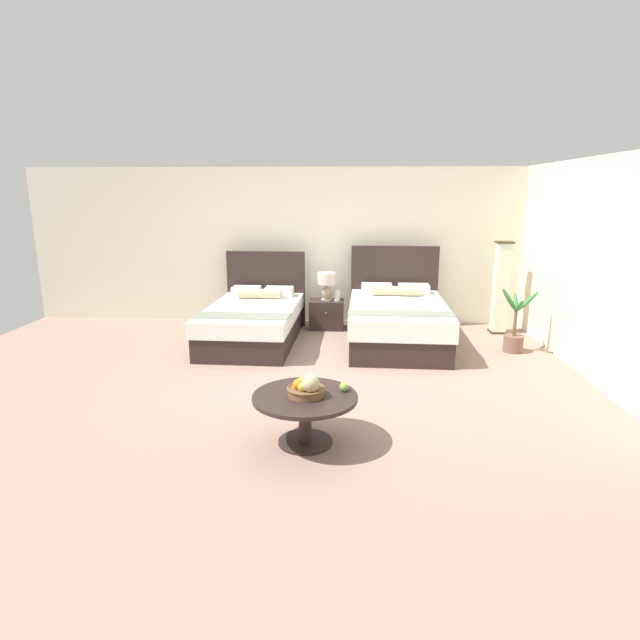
{
  "coord_description": "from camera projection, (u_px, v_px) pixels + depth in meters",
  "views": [
    {
      "loc": [
        0.33,
        -5.76,
        2.13
      ],
      "look_at": [
        -0.01,
        0.45,
        0.61
      ],
      "focal_mm": 29.05,
      "sensor_mm": 36.0,
      "label": 1
    }
  ],
  "objects": [
    {
      "name": "ground_plane",
      "position": [
        319.0,
        380.0,
        6.11
      ],
      "size": [
        10.02,
        9.42,
        0.02
      ],
      "primitive_type": "cube",
      "color": "gray"
    },
    {
      "name": "wall_back",
      "position": [
        328.0,
        246.0,
        8.62
      ],
      "size": [
        10.02,
        0.12,
        2.55
      ],
      "primitive_type": "cube",
      "color": "beige",
      "rests_on": "ground"
    },
    {
      "name": "wall_side_right",
      "position": [
        595.0,
        269.0,
        6.02
      ],
      "size": [
        0.12,
        5.02,
        2.55
      ],
      "primitive_type": "cube",
      "color": "beige",
      "rests_on": "ground"
    },
    {
      "name": "bed_near_window",
      "position": [
        254.0,
        321.0,
        7.61
      ],
      "size": [
        1.33,
        2.22,
        1.22
      ],
      "color": "#2F211F",
      "rests_on": "ground"
    },
    {
      "name": "bed_near_corner",
      "position": [
        397.0,
        320.0,
        7.49
      ],
      "size": [
        1.44,
        2.25,
        1.32
      ],
      "color": "#2F211F",
      "rests_on": "ground"
    },
    {
      "name": "nightstand",
      "position": [
        327.0,
        314.0,
        8.34
      ],
      "size": [
        0.55,
        0.42,
        0.46
      ],
      "color": "#2F211F",
      "rests_on": "ground"
    },
    {
      "name": "table_lamp",
      "position": [
        327.0,
        282.0,
        8.24
      ],
      "size": [
        0.29,
        0.29,
        0.45
      ],
      "color": "tan",
      "rests_on": "nightstand"
    },
    {
      "name": "vase",
      "position": [
        337.0,
        295.0,
        8.22
      ],
      "size": [
        0.09,
        0.09,
        0.18
      ],
      "color": "silver",
      "rests_on": "nightstand"
    },
    {
      "name": "coffee_table",
      "position": [
        305.0,
        407.0,
        4.46
      ],
      "size": [
        0.91,
        0.91,
        0.45
      ],
      "color": "#2F211F",
      "rests_on": "ground"
    },
    {
      "name": "fruit_bowl",
      "position": [
        307.0,
        388.0,
        4.4
      ],
      "size": [
        0.33,
        0.33,
        0.21
      ],
      "color": "brown",
      "rests_on": "coffee_table"
    },
    {
      "name": "loose_apple",
      "position": [
        344.0,
        387.0,
        4.52
      ],
      "size": [
        0.08,
        0.08,
        0.08
      ],
      "color": "#7FAB49",
      "rests_on": "coffee_table"
    },
    {
      "name": "loose_orange",
      "position": [
        344.0,
        387.0,
        4.53
      ],
      "size": [
        0.08,
        0.08,
        0.08
      ],
      "color": "orange",
      "rests_on": "coffee_table"
    },
    {
      "name": "floor_lamp_corner",
      "position": [
        501.0,
        288.0,
        7.98
      ],
      "size": [
        0.25,
        0.25,
        1.43
      ],
      "color": "#3B2D1C",
      "rests_on": "ground"
    },
    {
      "name": "potted_palm",
      "position": [
        514.0,
        334.0,
        7.1
      ],
      "size": [
        0.56,
        0.46,
        0.91
      ],
      "color": "brown",
      "rests_on": "ground"
    }
  ]
}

